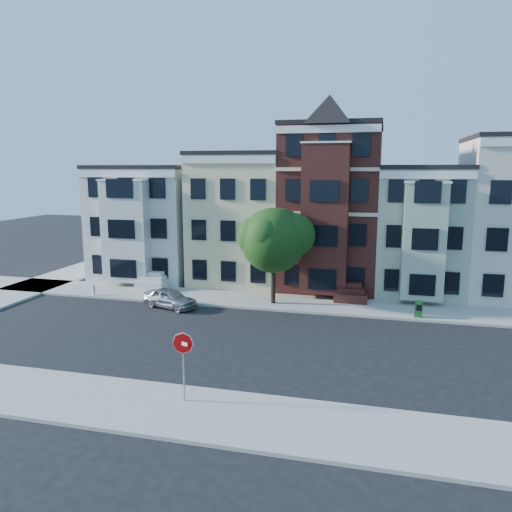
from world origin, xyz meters
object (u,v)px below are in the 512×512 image
(street_tree, at_px, (273,245))
(newspaper_box, at_px, (419,309))
(fire_hydrant, at_px, (94,291))
(parked_car, at_px, (170,298))
(stop_sign, at_px, (184,362))

(street_tree, distance_m, newspaper_box, 9.93)
(newspaper_box, relative_size, fire_hydrant, 1.64)
(parked_car, relative_size, newspaper_box, 3.82)
(street_tree, relative_size, parked_car, 2.09)
(parked_car, height_order, fire_hydrant, parked_car)
(fire_hydrant, bearing_deg, street_tree, 5.10)
(fire_hydrant, bearing_deg, stop_sign, -47.46)
(street_tree, bearing_deg, stop_sign, -91.27)
(parked_car, distance_m, fire_hydrant, 6.46)
(parked_car, xyz_separation_m, fire_hydrant, (-6.35, 1.15, -0.19))
(newspaper_box, distance_m, fire_hydrant, 22.06)
(newspaper_box, xyz_separation_m, stop_sign, (-9.58, -13.78, 1.07))
(newspaper_box, xyz_separation_m, fire_hydrant, (-22.06, -0.19, -0.19))
(street_tree, height_order, stop_sign, street_tree)
(newspaper_box, height_order, stop_sign, stop_sign)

